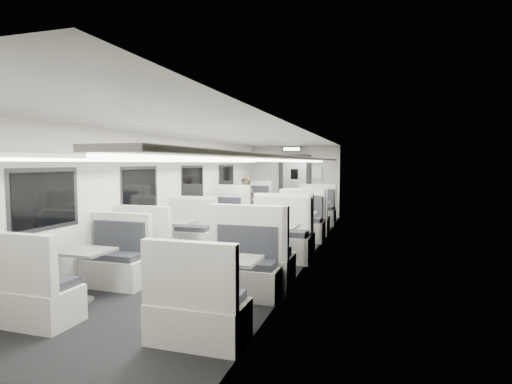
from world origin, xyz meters
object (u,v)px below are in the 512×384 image
Objects in this scene: booth_left_c at (172,240)px; booth_right_c at (269,248)px; booth_left_a at (242,212)px; booth_right_b at (293,229)px; exit_sign at (292,149)px; passenger at (246,204)px; booth_left_b at (211,226)px; booth_right_a at (312,215)px; booth_left_d at (80,275)px; booth_right_d at (225,286)px; vestibule_door at (295,186)px.

booth_right_c reaches higher than booth_left_c.
booth_right_b is at bearing -50.38° from booth_left_a.
booth_left_a is at bearing -115.63° from exit_sign.
booth_right_b is 2.31m from passenger.
booth_left_b is at bearing 90.00° from booth_left_c.
booth_right_a is at bearing 49.75° from booth_left_b.
booth_left_d is 3.23× the size of exit_sign.
booth_right_c reaches higher than booth_right_d.
booth_right_c is 1.58× the size of passenger.
vestibule_door is 3.39× the size of exit_sign.
passenger is 3.33m from exit_sign.
booth_left_d is 4.58m from booth_right_b.
booth_left_b is 3.26× the size of exit_sign.
booth_right_a is (2.00, 2.36, 0.04)m from booth_left_b.
booth_right_c is at bearing -47.39° from booth_left_b.
exit_sign is at bearing 98.74° from booth_right_c.
booth_left_c is at bearing -90.00° from booth_left_a.
booth_left_b is at bearing -88.83° from passenger.
booth_right_a is (2.00, 6.65, 0.04)m from booth_left_d.
booth_left_a is at bearing 107.33° from booth_right_d.
booth_left_c reaches higher than booth_left_b.
booth_left_a is 0.94m from passenger.
booth_right_d is at bearing -90.00° from booth_right_a.
booth_left_a is 1.17× the size of booth_right_d.
exit_sign is at bearing 64.37° from booth_left_a.
booth_left_a is at bearing 90.00° from booth_left_c.
passenger is (-1.62, -0.92, 0.34)m from booth_right_a.
exit_sign reaches higher than booth_left_d.
booth_right_a is 6.52m from booth_right_d.
vestibule_door is at bearing 78.28° from booth_left_b.
passenger is 3.45m from vestibule_door.
booth_right_b is at bearing 64.09° from booth_left_d.
vestibule_door reaches higher than booth_left_b.
exit_sign is at bearing 77.01° from booth_left_b.
passenger is (0.38, -0.80, 0.31)m from booth_left_a.
exit_sign is (0.00, -0.49, 1.24)m from vestibule_door.
booth_right_c is at bearing -90.00° from booth_right_b.
booth_left_b is at bearing -102.99° from exit_sign.
exit_sign is at bearing 96.71° from booth_right_d.
booth_right_c is (0.00, -2.01, 0.02)m from booth_right_b.
exit_sign reaches higher than booth_right_a.
booth_right_d is (2.00, -2.32, -0.01)m from booth_left_c.
booth_right_c is (2.00, 2.11, 0.06)m from booth_left_d.
exit_sign is (1.00, 2.08, 1.86)m from booth_left_a.
booth_left_c is 3.06m from booth_right_d.
passenger is (0.38, 5.73, 0.38)m from booth_left_d.
booth_left_a is 6.53m from booth_left_d.
vestibule_door is at bearing 112.12° from booth_right_a.
booth_right_d is (2.00, 0.12, 0.00)m from booth_left_d.
booth_right_a reaches higher than booth_left_d.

